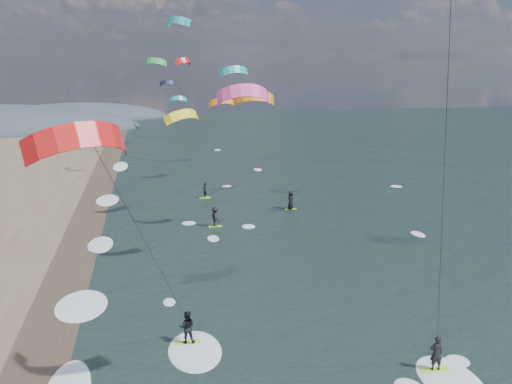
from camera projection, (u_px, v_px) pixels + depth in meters
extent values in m
cube|color=#382D23|center=(42.00, 351.00, 27.73)|extent=(3.00, 240.00, 0.00)
ellipsoid|color=#3D4756|center=(79.00, 118.00, 131.04)|extent=(40.00, 18.00, 7.00)
cube|color=#A4F72B|center=(435.00, 370.00, 25.97)|extent=(1.34, 0.40, 0.06)
imported|color=black|center=(436.00, 353.00, 25.77)|extent=(0.62, 0.41, 1.66)
ellipsoid|color=white|center=(450.00, 380.00, 25.27)|extent=(2.60, 4.20, 0.12)
cylinder|color=black|center=(444.00, 176.00, 20.48)|extent=(0.02, 0.02, 18.41)
cube|color=#A4F72B|center=(187.00, 343.00, 28.45)|extent=(1.31, 0.40, 0.06)
imported|color=black|center=(187.00, 327.00, 28.25)|extent=(0.88, 0.72, 1.66)
ellipsoid|color=white|center=(195.00, 351.00, 27.74)|extent=(2.60, 4.20, 0.12)
cylinder|color=black|center=(146.00, 244.00, 23.79)|extent=(0.02, 0.02, 12.24)
cube|color=#A4F72B|center=(215.00, 226.00, 47.89)|extent=(1.10, 0.35, 0.05)
imported|color=black|center=(215.00, 217.00, 47.69)|extent=(0.91, 1.19, 1.63)
cube|color=#A4F72B|center=(291.00, 209.00, 53.32)|extent=(1.10, 0.35, 0.05)
imported|color=black|center=(291.00, 200.00, 53.11)|extent=(0.83, 0.98, 1.71)
cube|color=#A4F72B|center=(205.00, 198.00, 57.58)|extent=(1.10, 0.35, 0.05)
imported|color=black|center=(205.00, 190.00, 57.39)|extent=(0.61, 0.67, 1.53)
ellipsoid|color=white|center=(79.00, 306.00, 32.72)|extent=(2.40, 5.40, 0.11)
ellipsoid|color=white|center=(95.00, 245.00, 43.24)|extent=(2.40, 5.40, 0.11)
ellipsoid|color=white|center=(107.00, 200.00, 56.61)|extent=(2.40, 5.40, 0.11)
ellipsoid|color=white|center=(116.00, 167.00, 73.82)|extent=(2.40, 5.40, 0.11)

